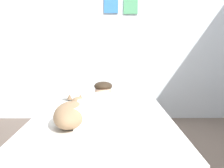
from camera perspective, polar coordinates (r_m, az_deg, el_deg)
name	(u,v)px	position (r m, az deg, el deg)	size (l,w,h in m)	color
ground_plane	(127,167)	(2.25, 3.39, -18.55)	(12.03, 12.03, 0.00)	#66564C
back_wall	(121,30)	(3.50, 1.99, 12.44)	(4.01, 0.12, 2.50)	silver
bed	(102,134)	(2.45, -2.35, -11.43)	(1.31, 2.10, 0.38)	gray
pillow	(85,95)	(3.03, -6.36, -2.65)	(0.52, 0.32, 0.11)	white
person_lying	(102,104)	(2.37, -2.30, -4.63)	(0.43, 0.92, 0.27)	white
dog	(71,113)	(2.09, -9.33, -6.64)	(0.26, 0.57, 0.21)	#9E7A56
coffee_cup	(122,101)	(2.81, 2.24, -3.86)	(0.12, 0.09, 0.07)	white
cell_phone	(115,110)	(2.56, 0.66, -5.94)	(0.07, 0.14, 0.01)	black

